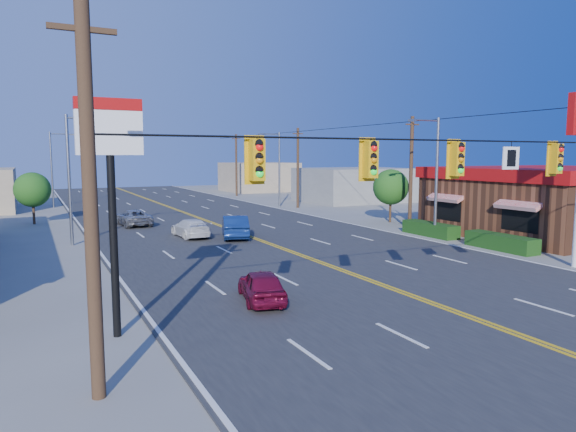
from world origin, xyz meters
name	(u,v)px	position (x,y,z in m)	size (l,w,h in m)	color
ground	(478,322)	(0.00, 0.00, 0.00)	(160.00, 160.00, 0.00)	gray
road	(249,237)	(0.00, 20.00, 0.03)	(20.00, 120.00, 0.06)	#2D2D30
signal_span	(481,176)	(-0.12, 0.00, 4.89)	(24.32, 0.34, 9.00)	#47301E
kfc	(551,200)	(19.90, 12.00, 2.38)	(16.30, 12.40, 4.70)	brown
pizza_hut_sign	(111,168)	(-11.00, 4.00, 5.18)	(1.90, 0.30, 6.85)	black
streetlight_se	(434,171)	(10.79, 14.00, 4.51)	(2.55, 0.25, 8.00)	gray
streetlight_ne	(278,165)	(10.79, 38.00, 4.51)	(2.55, 0.25, 8.00)	gray
streetlight_sw	(72,172)	(-10.79, 22.00, 4.51)	(2.55, 0.25, 8.00)	gray
streetlight_nw	(54,165)	(-10.79, 48.00, 4.51)	(2.55, 0.25, 8.00)	gray
utility_pole_near	(411,173)	(12.20, 18.00, 4.20)	(0.28, 0.28, 8.40)	#47301E
utility_pole_mid	(298,168)	(12.20, 36.00, 4.20)	(0.28, 0.28, 8.40)	#47301E
utility_pole_far	(236,165)	(12.20, 54.00, 4.20)	(0.28, 0.28, 8.40)	#47301E
tree_kfc_rear	(391,187)	(13.50, 22.00, 2.93)	(2.94, 2.94, 4.41)	#47301E
tree_west	(32,190)	(-13.00, 34.00, 2.79)	(2.80, 2.80, 4.20)	#47301E
bld_east_mid	(354,185)	(22.00, 40.00, 2.00)	(12.00, 10.00, 4.00)	gray
bld_east_far	(259,177)	(19.00, 62.00, 2.20)	(10.00, 10.00, 4.40)	tan
car_magenta	(262,287)	(-5.55, 5.33, 0.61)	(1.44, 3.58, 1.22)	maroon
car_blue	(235,227)	(-1.05, 19.92, 0.76)	(1.60, 4.59, 1.51)	navy
car_white	(191,229)	(-3.62, 21.54, 0.62)	(1.73, 4.26, 1.24)	white
car_silver	(134,218)	(-6.01, 29.18, 0.63)	(2.08, 4.52, 1.26)	#9B9BA0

